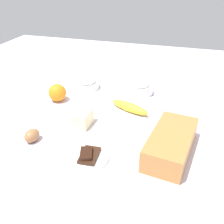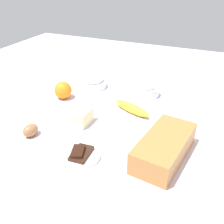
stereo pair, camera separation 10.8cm
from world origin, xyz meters
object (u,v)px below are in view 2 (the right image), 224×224
object	(u,v)px
flour_bowl	(146,89)
orange_fruit	(63,90)
loaf_pan	(164,147)
banana	(132,108)
chocolate_plate	(80,154)
sugar_bowl	(93,82)
butter_block	(82,117)
egg_near_butter	(30,130)

from	to	relation	value
flour_bowl	orange_fruit	distance (m)	0.40
loaf_pan	banana	world-z (taller)	loaf_pan
banana	chocolate_plate	size ratio (longest dim) A/B	1.46
loaf_pan	flour_bowl	size ratio (longest dim) A/B	2.25
sugar_bowl	orange_fruit	xyz separation A→B (m)	(0.17, -0.07, 0.01)
flour_bowl	butter_block	distance (m)	0.39
orange_fruit	loaf_pan	bearing A→B (deg)	65.87
flour_bowl	egg_near_butter	xyz separation A→B (m)	(0.51, -0.30, -0.01)
banana	orange_fruit	world-z (taller)	orange_fruit
banana	orange_fruit	size ratio (longest dim) A/B	2.29
sugar_bowl	orange_fruit	world-z (taller)	orange_fruit
chocolate_plate	orange_fruit	bearing A→B (deg)	-140.79
loaf_pan	chocolate_plate	xyz separation A→B (m)	(0.11, -0.26, -0.03)
flour_bowl	orange_fruit	xyz separation A→B (m)	(0.19, -0.36, 0.01)
flour_bowl	butter_block	xyz separation A→B (m)	(0.36, -0.16, -0.00)
chocolate_plate	banana	bearing A→B (deg)	171.06
loaf_pan	banana	size ratio (longest dim) A/B	1.56
banana	egg_near_butter	xyz separation A→B (m)	(0.32, -0.29, 0.00)
orange_fruit	chocolate_plate	xyz separation A→B (m)	(0.36, 0.29, -0.03)
flour_bowl	egg_near_butter	bearing A→B (deg)	-30.12
flour_bowl	sugar_bowl	bearing A→B (deg)	-86.55
sugar_bowl	egg_near_butter	xyz separation A→B (m)	(0.49, -0.01, -0.01)
sugar_bowl	chocolate_plate	world-z (taller)	sugar_bowl
orange_fruit	egg_near_butter	bearing A→B (deg)	10.49
loaf_pan	sugar_bowl	distance (m)	0.64
flour_bowl	chocolate_plate	size ratio (longest dim) A/B	1.01
banana	butter_block	size ratio (longest dim) A/B	2.11
flour_bowl	sugar_bowl	size ratio (longest dim) A/B	0.92
orange_fruit	egg_near_butter	distance (m)	0.33
sugar_bowl	orange_fruit	distance (m)	0.19
loaf_pan	egg_near_butter	size ratio (longest dim) A/B	4.60
egg_near_butter	banana	bearing A→B (deg)	137.85
orange_fruit	chocolate_plate	size ratio (longest dim) A/B	0.64
orange_fruit	sugar_bowl	bearing A→B (deg)	157.54
loaf_pan	sugar_bowl	size ratio (longest dim) A/B	2.06
flour_bowl	loaf_pan	bearing A→B (deg)	24.30
loaf_pan	orange_fruit	size ratio (longest dim) A/B	3.56
butter_block	chocolate_plate	world-z (taller)	butter_block
flour_bowl	banana	xyz separation A→B (m)	(0.19, -0.01, -0.01)
butter_block	egg_near_butter	distance (m)	0.21
egg_near_butter	butter_block	bearing A→B (deg)	138.74
orange_fruit	butter_block	world-z (taller)	orange_fruit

